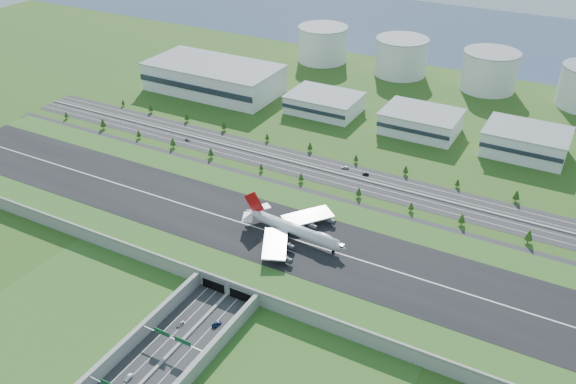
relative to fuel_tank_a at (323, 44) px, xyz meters
The scene contains 21 objects.
ground 332.88m from the fuel_tank_a, 68.84° to the right, with size 1200.00×1200.00×0.00m, color #36551A.
airfield_deck 332.76m from the fuel_tank_a, 68.84° to the right, with size 520.00×100.00×9.20m.
underpass_road 426.88m from the fuel_tank_a, 73.66° to the right, with size 38.80×120.40×8.00m.
sign_gantry_near 422.58m from the fuel_tank_a, 73.50° to the right, with size 38.70×0.70×9.80m.
north_expressway 246.84m from the fuel_tank_a, 60.83° to the right, with size 560.00×36.00×0.12m, color #28282B.
tree_row 249.93m from the fuel_tank_a, 60.52° to the right, with size 504.37×48.61×8.50m.
hangar_west 134.72m from the fuel_tank_a, 111.80° to the right, with size 120.00×60.00×25.00m, color silver.
hangar_mid_a 134.54m from the fuel_tank_a, 63.43° to the right, with size 58.00×42.00×15.00m, color silver.
hangar_mid_b 188.43m from the fuel_tank_a, 39.61° to the right, with size 58.00×42.00×17.00m, color silver.
hangar_mid_c 255.13m from the fuel_tank_a, 28.07° to the right, with size 58.00×42.00×19.00m, color silver.
fuel_tank_a is the anchor object (origin of this frame).
fuel_tank_b 85.00m from the fuel_tank_a, ahead, with size 50.00×50.00×35.00m, color silver.
fuel_tank_c 170.00m from the fuel_tank_a, ahead, with size 50.00×50.00×35.00m, color silver.
bay_water 208.82m from the fuel_tank_a, 54.78° to the left, with size 1200.00×260.00×0.06m, color #354765.
boeing_747 335.26m from the fuel_tank_a, 66.90° to the right, with size 68.79×64.76×21.28m.
car_0 406.49m from the fuel_tank_a, 73.90° to the right, with size 1.78×4.42×1.51m, color #ABABB0.
car_1 443.32m from the fuel_tank_a, 75.20° to the right, with size 1.56×4.48×1.48m, color white.
car_2 403.06m from the fuel_tank_a, 71.46° to the right, with size 2.49×5.41×1.50m, color #0E1A46.
car_4 223.05m from the fuel_tank_a, 92.16° to the right, with size 1.85×4.61×1.57m, color slate.
car_5 247.59m from the fuel_tank_a, 57.06° to the right, with size 1.63×4.67×1.54m, color black.
car_7 236.90m from the fuel_tank_a, 60.21° to the right, with size 2.33×5.73×1.66m, color silver.
Camera 1 is at (144.96, -249.83, 207.81)m, focal length 38.00 mm.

